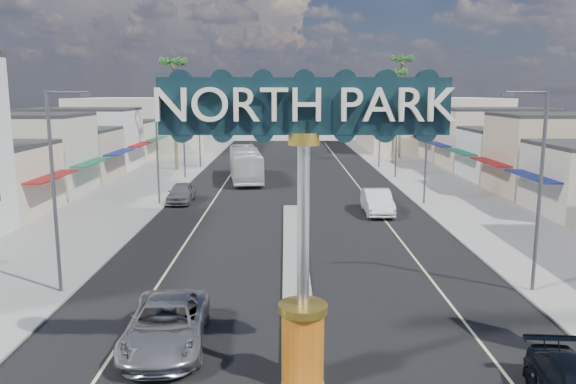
{
  "coord_description": "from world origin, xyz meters",
  "views": [
    {
      "loc": [
        -0.53,
        -14.03,
        8.91
      ],
      "look_at": [
        -0.4,
        12.2,
        4.22
      ],
      "focal_mm": 35.0,
      "sensor_mm": 36.0,
      "label": 1
    }
  ],
  "objects_px": {
    "suv_left": "(166,324)",
    "palm_right_mid": "(395,78)",
    "gateway_sign": "(303,196)",
    "traffic_signal_right": "(379,137)",
    "palm_left_far": "(173,68)",
    "city_bus": "(245,164)",
    "traffic_signal_left": "(201,138)",
    "car_parked_left": "(181,193)",
    "streetlight_l_near": "(57,182)",
    "streetlight_r_near": "(537,182)",
    "car_parked_right": "(377,202)",
    "streetlight_l_mid": "(159,142)",
    "streetlight_l_far": "(201,125)",
    "streetlight_r_far": "(379,125)",
    "streetlight_r_mid": "(424,142)",
    "palm_right_far": "(402,65)"
  },
  "relations": [
    {
      "from": "suv_left",
      "to": "traffic_signal_left",
      "type": "bearing_deg",
      "value": 92.92
    },
    {
      "from": "streetlight_l_far",
      "to": "streetlight_r_mid",
      "type": "distance_m",
      "value": 30.32
    },
    {
      "from": "palm_left_far",
      "to": "palm_right_far",
      "type": "distance_m",
      "value": 30.48
    },
    {
      "from": "traffic_signal_left",
      "to": "traffic_signal_right",
      "type": "height_order",
      "value": "same"
    },
    {
      "from": "streetlight_l_near",
      "to": "streetlight_r_near",
      "type": "distance_m",
      "value": 20.87
    },
    {
      "from": "car_parked_right",
      "to": "streetlight_l_far",
      "type": "bearing_deg",
      "value": 124.1
    },
    {
      "from": "car_parked_right",
      "to": "streetlight_l_mid",
      "type": "bearing_deg",
      "value": 169.45
    },
    {
      "from": "streetlight_l_far",
      "to": "streetlight_r_far",
      "type": "bearing_deg",
      "value": 0.0
    },
    {
      "from": "suv_left",
      "to": "car_parked_left",
      "type": "bearing_deg",
      "value": 95.67
    },
    {
      "from": "traffic_signal_right",
      "to": "suv_left",
      "type": "distance_m",
      "value": 41.87
    },
    {
      "from": "palm_left_far",
      "to": "city_bus",
      "type": "relative_size",
      "value": 1.1
    },
    {
      "from": "traffic_signal_right",
      "to": "streetlight_l_near",
      "type": "xyz_separation_m",
      "value": [
        -19.62,
        -33.99,
        0.79
      ]
    },
    {
      "from": "car_parked_right",
      "to": "palm_left_far",
      "type": "bearing_deg",
      "value": 130.25
    },
    {
      "from": "traffic_signal_left",
      "to": "streetlight_r_far",
      "type": "xyz_separation_m",
      "value": [
        19.62,
        8.01,
        0.79
      ]
    },
    {
      "from": "streetlight_r_near",
      "to": "streetlight_r_far",
      "type": "xyz_separation_m",
      "value": [
        0.0,
        42.0,
        0.0
      ]
    },
    {
      "from": "gateway_sign",
      "to": "traffic_signal_right",
      "type": "height_order",
      "value": "gateway_sign"
    },
    {
      "from": "gateway_sign",
      "to": "streetlight_r_far",
      "type": "distance_m",
      "value": 51.1
    },
    {
      "from": "streetlight_l_near",
      "to": "car_parked_right",
      "type": "relative_size",
      "value": 1.66
    },
    {
      "from": "traffic_signal_right",
      "to": "streetlight_l_mid",
      "type": "bearing_deg",
      "value": -144.5
    },
    {
      "from": "suv_left",
      "to": "city_bus",
      "type": "height_order",
      "value": "city_bus"
    },
    {
      "from": "streetlight_l_far",
      "to": "suv_left",
      "type": "height_order",
      "value": "streetlight_l_far"
    },
    {
      "from": "suv_left",
      "to": "car_parked_right",
      "type": "xyz_separation_m",
      "value": [
        11.03,
        22.04,
        0.08
      ]
    },
    {
      "from": "traffic_signal_left",
      "to": "suv_left",
      "type": "distance_m",
      "value": 39.74
    },
    {
      "from": "streetlight_l_far",
      "to": "car_parked_right",
      "type": "distance_m",
      "value": 30.62
    },
    {
      "from": "palm_right_mid",
      "to": "city_bus",
      "type": "distance_m",
      "value": 23.78
    },
    {
      "from": "streetlight_r_near",
      "to": "car_parked_left",
      "type": "distance_m",
      "value": 28.9
    },
    {
      "from": "streetlight_l_far",
      "to": "streetlight_r_near",
      "type": "xyz_separation_m",
      "value": [
        20.87,
        -42.0,
        0.0
      ]
    },
    {
      "from": "traffic_signal_left",
      "to": "city_bus",
      "type": "bearing_deg",
      "value": -15.4
    },
    {
      "from": "traffic_signal_left",
      "to": "car_parked_left",
      "type": "distance_m",
      "value": 13.48
    },
    {
      "from": "streetlight_l_mid",
      "to": "streetlight_l_far",
      "type": "distance_m",
      "value": 22.0
    },
    {
      "from": "streetlight_r_near",
      "to": "suv_left",
      "type": "bearing_deg",
      "value": -160.59
    },
    {
      "from": "suv_left",
      "to": "streetlight_l_far",
      "type": "bearing_deg",
      "value": 93.33
    },
    {
      "from": "suv_left",
      "to": "palm_right_mid",
      "type": "bearing_deg",
      "value": 67.42
    },
    {
      "from": "streetlight_l_near",
      "to": "city_bus",
      "type": "distance_m",
      "value": 33.42
    },
    {
      "from": "streetlight_l_mid",
      "to": "traffic_signal_left",
      "type": "bearing_deg",
      "value": 84.9
    },
    {
      "from": "car_parked_right",
      "to": "palm_right_mid",
      "type": "bearing_deg",
      "value": 77.74
    },
    {
      "from": "traffic_signal_left",
      "to": "car_parked_left",
      "type": "relative_size",
      "value": 1.26
    },
    {
      "from": "palm_right_far",
      "to": "suv_left",
      "type": "xyz_separation_m",
      "value": [
        -19.74,
        -57.35,
        -11.57
      ]
    },
    {
      "from": "gateway_sign",
      "to": "traffic_signal_right",
      "type": "relative_size",
      "value": 1.53
    },
    {
      "from": "streetlight_l_mid",
      "to": "palm_right_far",
      "type": "bearing_deg",
      "value": 51.52
    },
    {
      "from": "city_bus",
      "to": "traffic_signal_right",
      "type": "bearing_deg",
      "value": -1.96
    },
    {
      "from": "gateway_sign",
      "to": "streetlight_l_mid",
      "type": "relative_size",
      "value": 1.02
    },
    {
      "from": "gateway_sign",
      "to": "city_bus",
      "type": "relative_size",
      "value": 0.77
    },
    {
      "from": "gateway_sign",
      "to": "streetlight_l_near",
      "type": "bearing_deg",
      "value": 142.45
    },
    {
      "from": "palm_left_far",
      "to": "car_parked_right",
      "type": "xyz_separation_m",
      "value": [
        19.29,
        -23.31,
        -10.6
      ]
    },
    {
      "from": "gateway_sign",
      "to": "city_bus",
      "type": "bearing_deg",
      "value": 96.42
    },
    {
      "from": "streetlight_l_near",
      "to": "palm_right_mid",
      "type": "distance_m",
      "value": 51.92
    },
    {
      "from": "suv_left",
      "to": "city_bus",
      "type": "xyz_separation_m",
      "value": [
        0.15,
        38.07,
        0.85
      ]
    },
    {
      "from": "streetlight_l_mid",
      "to": "car_parked_left",
      "type": "xyz_separation_m",
      "value": [
        1.43,
        0.97,
        -4.25
      ]
    },
    {
      "from": "gateway_sign",
      "to": "car_parked_left",
      "type": "relative_size",
      "value": 1.92
    }
  ]
}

